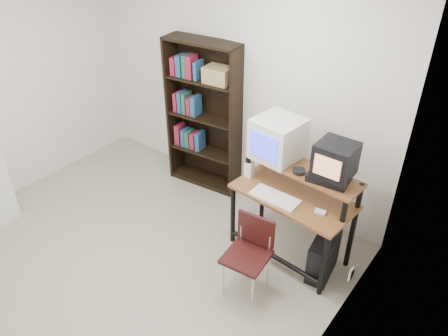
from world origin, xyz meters
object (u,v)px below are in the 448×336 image
Objects in this scene: pc_tower at (323,256)px; school_chair at (250,248)px; crt_monitor at (278,139)px; crt_tv at (335,160)px; computer_desk at (294,198)px; bookshelf at (205,114)px.

school_chair is at bearing -138.86° from pc_tower.
school_chair is at bearing -67.03° from crt_monitor.
crt_tv is 0.73× the size of pc_tower.
crt_tv is (0.32, 0.08, 0.52)m from computer_desk.
crt_tv is (0.62, -0.07, 0.03)m from crt_monitor.
bookshelf is at bearing 135.70° from school_chair.
school_chair is at bearing -44.50° from bookshelf.
crt_monitor is at bearing 159.59° from computer_desk.
computer_desk is 0.66× the size of bookshelf.
crt_tv is 1.09m from school_chair.
pc_tower is 0.25× the size of bookshelf.
school_chair is (0.23, -0.77, -0.71)m from crt_monitor.
bookshelf is (-1.45, 1.13, 0.47)m from school_chair.
crt_monitor reaches higher than computer_desk.
computer_desk is at bearing -24.93° from bookshelf.
school_chair is (-0.48, -0.57, 0.25)m from pc_tower.
crt_tv is 0.43× the size of school_chair.
crt_monitor is 0.26× the size of bookshelf.
bookshelf is (-1.21, 0.36, -0.24)m from crt_monitor.
computer_desk is 0.63m from pc_tower.
crt_tv is 0.18× the size of bookshelf.
bookshelf is at bearing 169.33° from crt_monitor.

